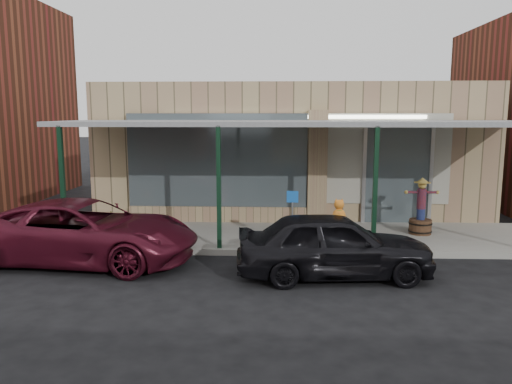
{
  "coord_description": "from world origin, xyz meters",
  "views": [
    {
      "loc": [
        -0.42,
        -9.26,
        3.3
      ],
      "look_at": [
        -0.96,
        2.6,
        1.42
      ],
      "focal_mm": 35.0,
      "sensor_mm": 36.0,
      "label": 1
    }
  ],
  "objects_px": {
    "barrel_scarecrow": "(421,215)",
    "parked_sedan": "(334,245)",
    "barrel_pumpkin": "(111,227)",
    "car_maroon": "(84,232)",
    "handicap_sign": "(292,211)"
  },
  "relations": [
    {
      "from": "parked_sedan",
      "to": "car_maroon",
      "type": "bearing_deg",
      "value": 77.42
    },
    {
      "from": "barrel_pumpkin",
      "to": "car_maroon",
      "type": "distance_m",
      "value": 1.92
    },
    {
      "from": "barrel_scarecrow",
      "to": "parked_sedan",
      "type": "relative_size",
      "value": 0.37
    },
    {
      "from": "barrel_pumpkin",
      "to": "handicap_sign",
      "type": "bearing_deg",
      "value": -9.77
    },
    {
      "from": "parked_sedan",
      "to": "handicap_sign",
      "type": "bearing_deg",
      "value": 18.61
    },
    {
      "from": "barrel_scarecrow",
      "to": "parked_sedan",
      "type": "height_order",
      "value": "barrel_scarecrow"
    },
    {
      "from": "barrel_pumpkin",
      "to": "car_maroon",
      "type": "relative_size",
      "value": 0.13
    },
    {
      "from": "barrel_scarecrow",
      "to": "barrel_pumpkin",
      "type": "relative_size",
      "value": 2.23
    },
    {
      "from": "barrel_pumpkin",
      "to": "parked_sedan",
      "type": "height_order",
      "value": "parked_sedan"
    },
    {
      "from": "barrel_scarecrow",
      "to": "parked_sedan",
      "type": "distance_m",
      "value": 4.12
    },
    {
      "from": "barrel_scarecrow",
      "to": "barrel_pumpkin",
      "type": "xyz_separation_m",
      "value": [
        -8.1,
        -0.51,
        -0.28
      ]
    },
    {
      "from": "barrel_pumpkin",
      "to": "car_maroon",
      "type": "height_order",
      "value": "car_maroon"
    },
    {
      "from": "barrel_pumpkin",
      "to": "parked_sedan",
      "type": "distance_m",
      "value": 6.11
    },
    {
      "from": "car_maroon",
      "to": "barrel_pumpkin",
      "type": "bearing_deg",
      "value": 6.75
    },
    {
      "from": "barrel_scarecrow",
      "to": "handicap_sign",
      "type": "height_order",
      "value": "barrel_scarecrow"
    }
  ]
}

